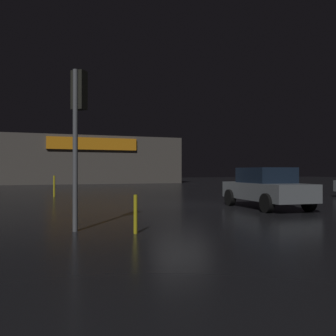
{
  "coord_description": "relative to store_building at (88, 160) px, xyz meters",
  "views": [
    {
      "loc": [
        -6.24,
        -14.96,
        1.46
      ],
      "look_at": [
        0.4,
        2.76,
        1.6
      ],
      "focal_mm": 39.99,
      "sensor_mm": 36.0,
      "label": 1
    }
  ],
  "objects": [
    {
      "name": "ground_plane",
      "position": [
        -0.35,
        -29.88,
        -2.69
      ],
      "size": [
        120.0,
        120.0,
        0.0
      ],
      "primitive_type": "plane",
      "color": "black"
    },
    {
      "name": "store_building",
      "position": [
        0.0,
        0.0,
        0.0
      ],
      "size": [
        21.0,
        7.9,
        5.37
      ],
      "color": "#4C4742",
      "rests_on": "ground"
    },
    {
      "name": "traffic_signal_main",
      "position": [
        -5.45,
        -35.52,
        0.22
      ],
      "size": [
        0.42,
        0.43,
        3.91
      ],
      "color": "#595B60",
      "rests_on": "ground"
    },
    {
      "name": "car_far",
      "position": [
        2.13,
        -32.5,
        -1.88
      ],
      "size": [
        2.15,
        4.4,
        1.59
      ],
      "color": "slate",
      "rests_on": "ground"
    },
    {
      "name": "bollard_kerb_a",
      "position": [
        -5.23,
        -22.99,
        -2.1
      ],
      "size": [
        0.1,
        0.1,
        1.19
      ],
      "primitive_type": "cylinder",
      "color": "gold",
      "rests_on": "ground"
    },
    {
      "name": "bollard_kerb_b",
      "position": [
        -4.25,
        -36.43,
        -2.24
      ],
      "size": [
        0.09,
        0.09,
        0.9
      ],
      "primitive_type": "cylinder",
      "color": "gold",
      "rests_on": "ground"
    }
  ]
}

